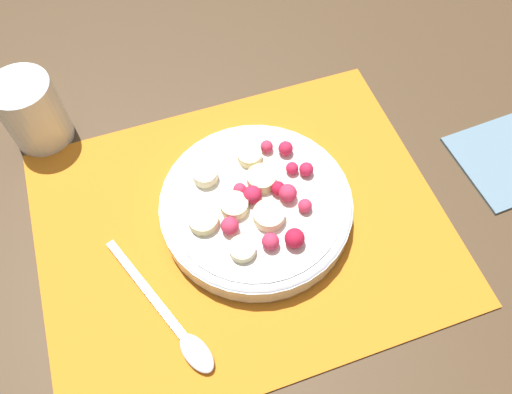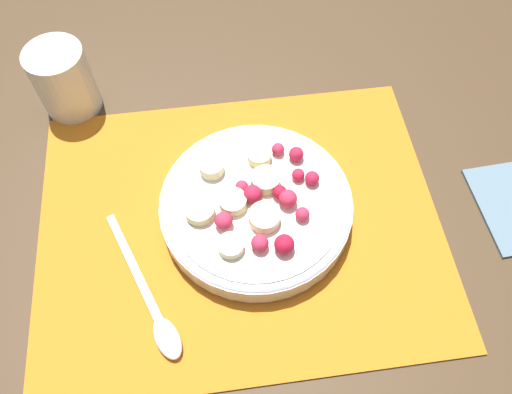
# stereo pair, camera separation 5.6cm
# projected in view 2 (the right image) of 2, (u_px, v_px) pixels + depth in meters

# --- Properties ---
(ground_plane) EXTENTS (3.00, 3.00, 0.00)m
(ground_plane) POSITION_uv_depth(u_px,v_px,m) (240.00, 223.00, 0.59)
(ground_plane) COLOR #4C3823
(placemat) EXTENTS (0.47, 0.37, 0.01)m
(placemat) POSITION_uv_depth(u_px,v_px,m) (240.00, 222.00, 0.59)
(placemat) COLOR orange
(placemat) RESTS_ON ground_plane
(fruit_bowl) EXTENTS (0.22, 0.22, 0.05)m
(fruit_bowl) POSITION_uv_depth(u_px,v_px,m) (256.00, 205.00, 0.57)
(fruit_bowl) COLOR silver
(fruit_bowl) RESTS_ON placemat
(spoon) EXTENTS (0.09, 0.18, 0.01)m
(spoon) POSITION_uv_depth(u_px,v_px,m) (155.00, 311.00, 0.52)
(spoon) COLOR silver
(spoon) RESTS_ON placemat
(drinking_glass) EXTENTS (0.07, 0.07, 0.09)m
(drinking_glass) POSITION_uv_depth(u_px,v_px,m) (64.00, 81.00, 0.64)
(drinking_glass) COLOR white
(drinking_glass) RESTS_ON ground_plane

